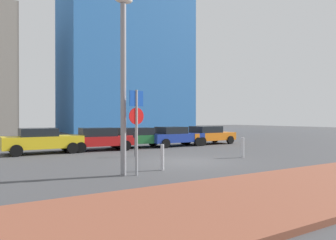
% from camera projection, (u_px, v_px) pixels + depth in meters
% --- Properties ---
extents(ground_plane, '(120.00, 120.00, 0.00)m').
position_uv_depth(ground_plane, '(186.00, 162.00, 14.26)').
color(ground_plane, '#424244').
extents(sidewalk_brick, '(40.00, 4.15, 0.14)m').
position_uv_depth(sidewalk_brick, '(311.00, 186.00, 8.77)').
color(sidewalk_brick, brown).
rests_on(sidewalk_brick, ground).
extents(parked_car_yellow, '(4.32, 2.11, 1.47)m').
position_uv_depth(parked_car_yellow, '(42.00, 140.00, 17.52)').
color(parked_car_yellow, gold).
rests_on(parked_car_yellow, ground).
extents(parked_car_red, '(4.22, 2.33, 1.44)m').
position_uv_depth(parked_car_red, '(100.00, 138.00, 19.27)').
color(parked_car_red, red).
rests_on(parked_car_red, ground).
extents(parked_car_green, '(4.71, 2.26, 1.39)m').
position_uv_depth(parked_car_green, '(138.00, 137.00, 21.09)').
color(parked_car_green, '#237238').
rests_on(parked_car_green, ground).
extents(parked_car_blue, '(4.15, 2.11, 1.42)m').
position_uv_depth(parked_car_blue, '(174.00, 136.00, 22.15)').
color(parked_car_blue, '#1E389E').
rests_on(parked_car_blue, ground).
extents(parked_car_orange, '(4.40, 2.21, 1.42)m').
position_uv_depth(parked_car_orange, '(208.00, 135.00, 23.90)').
color(parked_car_orange, orange).
rests_on(parked_car_orange, ground).
extents(parking_sign_post, '(0.60, 0.11, 3.04)m').
position_uv_depth(parking_sign_post, '(136.00, 122.00, 10.79)').
color(parking_sign_post, gray).
rests_on(parking_sign_post, ground).
extents(parking_meter, '(0.18, 0.14, 1.29)m').
position_uv_depth(parking_meter, '(135.00, 141.00, 16.11)').
color(parking_meter, '#4C4C51').
rests_on(parking_meter, ground).
extents(street_lamp, '(0.70, 0.36, 6.42)m').
position_uv_depth(street_lamp, '(123.00, 68.00, 10.78)').
color(street_lamp, gray).
rests_on(street_lamp, ground).
extents(traffic_bollard_near, '(0.14, 0.14, 1.02)m').
position_uv_depth(traffic_bollard_near, '(162.00, 157.00, 11.86)').
color(traffic_bollard_near, '#B7B7BC').
rests_on(traffic_bollard_near, ground).
extents(traffic_bollard_mid, '(0.16, 0.16, 1.04)m').
position_uv_depth(traffic_bollard_mid, '(243.00, 148.00, 15.69)').
color(traffic_bollard_mid, '#B7B7BC').
rests_on(traffic_bollard_mid, ground).
extents(building_colorful_midrise, '(19.02, 12.08, 25.68)m').
position_uv_depth(building_colorful_midrise, '(125.00, 51.00, 48.23)').
color(building_colorful_midrise, '#3372BF').
rests_on(building_colorful_midrise, ground).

